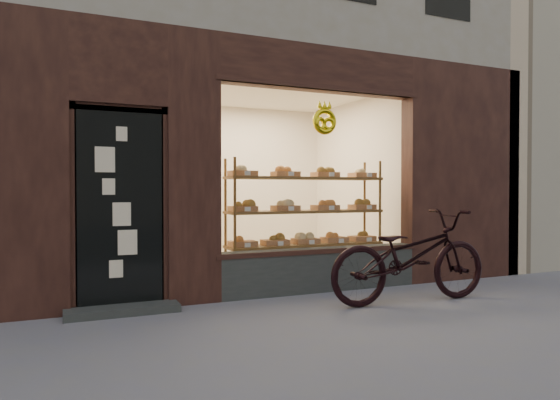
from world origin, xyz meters
name	(u,v)px	position (x,y,z in m)	size (l,w,h in m)	color
ground	(392,341)	(0.00, 0.00, 0.00)	(90.00, 90.00, 0.00)	slate
display_shelf	(306,222)	(0.45, 2.55, 0.85)	(2.20, 0.45, 1.70)	#583517
bicycle	(410,256)	(1.08, 1.13, 0.53)	(0.71, 2.02, 1.06)	black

